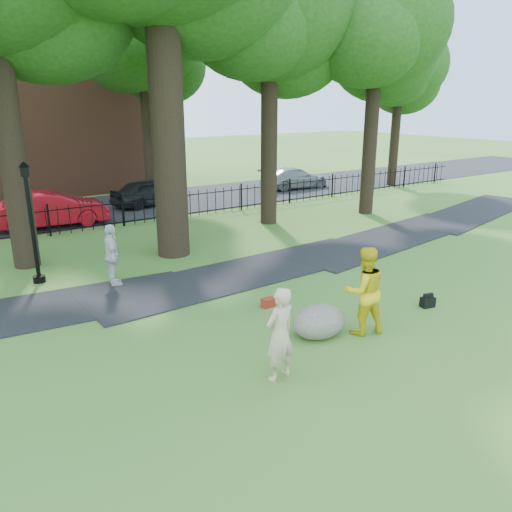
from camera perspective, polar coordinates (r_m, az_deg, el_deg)
ground at (r=12.10m, az=5.07°, el=-7.84°), size 120.00×120.00×0.00m
footpath at (r=15.57m, az=-1.12°, el=-1.94°), size 36.07×3.85×0.03m
street at (r=25.93m, az=-17.88°, el=5.04°), size 80.00×7.00×0.02m
iron_fence at (r=22.07m, az=-14.98°, el=4.85°), size 44.00×0.04×1.20m
tree_row at (r=18.69m, az=-11.13°, el=26.31°), size 26.82×7.96×12.42m
woman at (r=9.50m, az=2.74°, el=-8.91°), size 0.74×0.55×1.86m
man at (r=11.55m, az=12.24°, el=-3.90°), size 1.19×1.04×2.06m
pedestrian at (r=14.81m, az=-16.15°, el=0.05°), size 0.65×1.13×1.82m
boulder at (r=11.51m, az=7.22°, el=-7.19°), size 1.39×1.09×0.77m
lamppost at (r=15.65m, az=-24.24°, el=3.25°), size 0.35×0.35×3.54m
backpack at (r=13.75m, az=19.02°, el=-5.00°), size 0.40×0.30×0.27m
red_bag at (r=13.02m, az=1.38°, el=-5.34°), size 0.36×0.24×0.24m
red_sedan at (r=22.91m, az=-22.41°, el=4.97°), size 4.69×1.92×1.51m
grey_car at (r=26.21m, az=-12.04°, el=7.12°), size 4.16×2.16×1.35m
silver_car at (r=30.95m, az=4.41°, el=8.88°), size 4.50×2.10×1.27m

